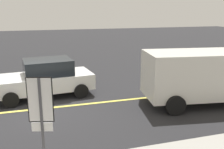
{
  "coord_description": "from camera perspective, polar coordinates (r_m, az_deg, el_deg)",
  "views": [
    {
      "loc": [
        -0.04,
        -9.86,
        3.86
      ],
      "look_at": [
        2.71,
        -0.67,
        1.38
      ],
      "focal_mm": 40.77,
      "sensor_mm": 36.0,
      "label": 1
    }
  ],
  "objects": [
    {
      "name": "ground_plane",
      "position": [
        10.59,
        -15.39,
        -7.43
      ],
      "size": [
        80.0,
        80.0,
        0.0
      ],
      "primitive_type": "plane",
      "color": "#262628"
    },
    {
      "name": "lane_marking_centre",
      "position": [
        11.01,
        0.47,
        -5.99
      ],
      "size": [
        28.0,
        0.16,
        0.01
      ],
      "primitive_type": "cube",
      "color": "#E0D14C"
    },
    {
      "name": "speed_limit_sign",
      "position": [
        5.61,
        -15.63,
        -8.02
      ],
      "size": [
        0.52,
        0.16,
        2.52
      ],
      "color": "#4C4C51",
      "rests_on": "ground_plane"
    },
    {
      "name": "white_van",
      "position": [
        11.17,
        20.68,
        0.13
      ],
      "size": [
        5.44,
        2.86,
        2.2
      ],
      "color": "silver",
      "rests_on": "ground_plane"
    },
    {
      "name": "car_white_mid_road",
      "position": [
        11.86,
        -14.79,
        -0.76
      ],
      "size": [
        4.47,
        2.44,
        1.68
      ],
      "color": "white",
      "rests_on": "ground_plane"
    }
  ]
}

